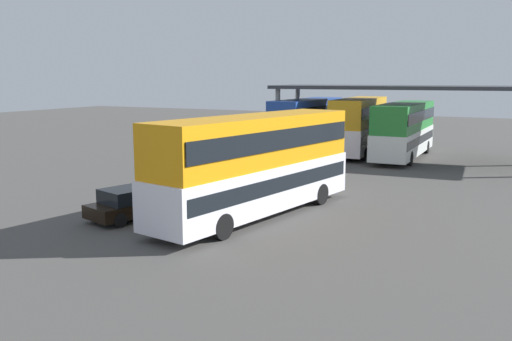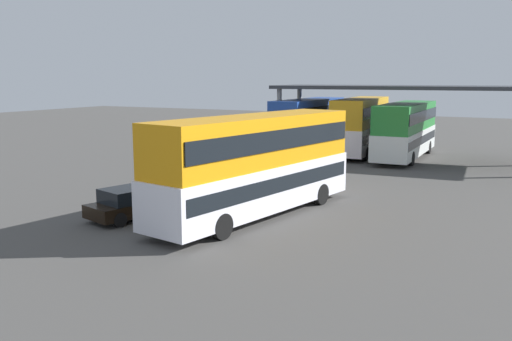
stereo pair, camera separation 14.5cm
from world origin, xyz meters
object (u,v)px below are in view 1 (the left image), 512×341
at_px(double_decker_main, 256,162).
at_px(double_decker_far_right, 404,128).
at_px(double_decker_mid_row, 359,124).
at_px(parked_hatchback, 131,203).
at_px(double_decker_near_canopy, 307,123).

relative_size(double_decker_main, double_decker_far_right, 1.06).
bearing_deg(double_decker_mid_row, parked_hatchback, 169.16).
bearing_deg(parked_hatchback, double_decker_near_canopy, 18.37).
bearing_deg(double_decker_far_right, double_decker_main, 173.74).
xyz_separation_m(double_decker_main, double_decker_mid_row, (-1.56, 20.86, -0.00)).
distance_m(double_decker_near_canopy, double_decker_mid_row, 4.08).
xyz_separation_m(double_decker_mid_row, double_decker_far_right, (3.60, -0.62, -0.14)).
distance_m(double_decker_main, double_decker_near_canopy, 20.53).
bearing_deg(double_decker_far_right, double_decker_near_canopy, 92.99).
relative_size(parked_hatchback, double_decker_mid_row, 0.40).
bearing_deg(double_decker_near_canopy, parked_hatchback, -177.02).
distance_m(double_decker_mid_row, double_decker_far_right, 3.66).
bearing_deg(double_decker_far_right, double_decker_mid_row, 79.75).
bearing_deg(double_decker_mid_row, double_decker_main, -179.47).
xyz_separation_m(double_decker_main, double_decker_far_right, (2.04, 20.24, -0.14)).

